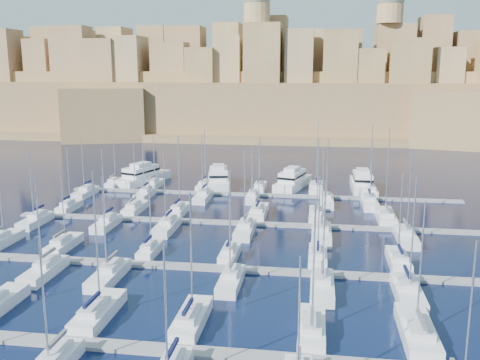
% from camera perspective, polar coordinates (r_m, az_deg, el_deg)
% --- Properties ---
extents(ground, '(600.00, 600.00, 0.00)m').
position_cam_1_polar(ground, '(84.74, -0.31, -6.66)').
color(ground, black).
rests_on(ground, ground).
extents(pontoon_near, '(84.00, 2.00, 0.40)m').
position_cam_1_polar(pontoon_near, '(54.03, -6.01, -17.72)').
color(pontoon_near, slate).
rests_on(pontoon_near, ground).
extents(pontoon_mid_near, '(84.00, 2.00, 0.40)m').
position_cam_1_polar(pontoon_mid_near, '(73.53, -1.74, -9.42)').
color(pontoon_mid_near, slate).
rests_on(pontoon_mid_near, ground).
extents(pontoon_mid_far, '(84.00, 2.00, 0.40)m').
position_cam_1_polar(pontoon_mid_far, '(94.13, 0.61, -4.65)').
color(pontoon_mid_far, slate).
rests_on(pontoon_mid_far, ground).
extents(pontoon_far, '(84.00, 2.00, 0.40)m').
position_cam_1_polar(pontoon_far, '(115.25, 2.08, -1.60)').
color(pontoon_far, slate).
rests_on(pontoon_far, ground).
extents(sailboat_2, '(2.96, 9.85, 16.61)m').
position_cam_1_polar(sailboat_2, '(61.99, -14.90, -13.43)').
color(sailboat_2, silver).
rests_on(sailboat_2, ground).
extents(sailboat_3, '(2.84, 9.47, 14.67)m').
position_cam_1_polar(sailboat_3, '(58.73, -5.24, -14.56)').
color(sailboat_3, silver).
rests_on(sailboat_3, ground).
extents(sailboat_4, '(2.72, 9.06, 14.10)m').
position_cam_1_polar(sailboat_4, '(57.16, 7.67, -15.40)').
color(sailboat_4, silver).
rests_on(sailboat_4, ground).
extents(sailboat_5, '(3.19, 10.63, 14.41)m').
position_cam_1_polar(sailboat_5, '(58.78, 18.39, -15.10)').
color(sailboat_5, silver).
rests_on(sailboat_5, ground).
extents(sailboat_12, '(2.68, 8.94, 15.35)m').
position_cam_1_polar(sailboat_12, '(91.04, -24.08, -5.90)').
color(sailboat_12, silver).
rests_on(sailboat_12, ground).
extents(sailboat_13, '(2.55, 8.50, 12.91)m').
position_cam_1_polar(sailboat_13, '(85.86, -18.28, -6.51)').
color(sailboat_13, silver).
rests_on(sailboat_13, ground).
extents(sailboat_14, '(2.24, 7.47, 11.77)m').
position_cam_1_polar(sailboat_14, '(80.32, -9.54, -7.34)').
color(sailboat_14, silver).
rests_on(sailboat_14, ground).
extents(sailboat_15, '(2.37, 7.90, 13.17)m').
position_cam_1_polar(sailboat_15, '(77.81, -1.08, -7.79)').
color(sailboat_15, silver).
rests_on(sailboat_15, ground).
extents(sailboat_16, '(2.57, 8.57, 12.52)m').
position_cam_1_polar(sailboat_16, '(77.19, 8.28, -8.08)').
color(sailboat_16, silver).
rests_on(sailboat_16, ground).
extents(sailboat_17, '(2.67, 8.90, 13.14)m').
position_cam_1_polar(sailboat_17, '(78.20, 16.54, -8.19)').
color(sailboat_17, silver).
rests_on(sailboat_17, ground).
extents(sailboat_19, '(2.75, 9.17, 13.70)m').
position_cam_1_polar(sailboat_19, '(75.88, -20.13, -9.04)').
color(sailboat_19, silver).
rests_on(sailboat_19, ground).
extents(sailboat_20, '(2.85, 9.48, 14.06)m').
position_cam_1_polar(sailboat_20, '(72.04, -13.81, -9.76)').
color(sailboat_20, silver).
rests_on(sailboat_20, ground).
extents(sailboat_21, '(2.59, 8.65, 13.49)m').
position_cam_1_polar(sailboat_21, '(68.27, -0.99, -10.64)').
color(sailboat_21, silver).
rests_on(sailboat_21, ground).
extents(sailboat_22, '(2.84, 9.48, 14.49)m').
position_cam_1_polar(sailboat_22, '(67.11, 8.75, -11.18)').
color(sailboat_22, silver).
rests_on(sailboat_22, ground).
extents(sailboat_23, '(3.01, 10.05, 15.22)m').
position_cam_1_polar(sailboat_23, '(67.76, 17.47, -11.36)').
color(sailboat_23, silver).
rests_on(sailboat_23, ground).
extents(sailboat_24, '(2.32, 7.73, 12.43)m').
position_cam_1_polar(sailboat_24, '(108.60, -17.75, -2.71)').
color(sailboat_24, silver).
rests_on(sailboat_24, ground).
extents(sailboat_25, '(2.63, 8.76, 13.80)m').
position_cam_1_polar(sailboat_25, '(104.05, -11.15, -2.97)').
color(sailboat_25, silver).
rests_on(sailboat_25, ground).
extents(sailboat_26, '(2.59, 8.64, 14.99)m').
position_cam_1_polar(sailboat_26, '(101.47, -6.53, -3.19)').
color(sailboat_26, silver).
rests_on(sailboat_26, ground).
extents(sailboat_27, '(2.97, 9.91, 14.22)m').
position_cam_1_polar(sailboat_27, '(99.37, 1.98, -3.44)').
color(sailboat_27, silver).
rests_on(sailboat_27, ground).
extents(sailboat_28, '(2.79, 9.31, 14.76)m').
position_cam_1_polar(sailboat_28, '(98.53, 8.19, -3.69)').
color(sailboat_28, silver).
rests_on(sailboat_28, ground).
extents(sailboat_29, '(3.11, 10.35, 16.85)m').
position_cam_1_polar(sailboat_29, '(99.80, 15.26, -3.77)').
color(sailboat_29, silver).
rests_on(sailboat_29, ground).
extents(sailboat_30, '(2.65, 8.82, 12.86)m').
position_cam_1_polar(sailboat_30, '(100.66, -20.96, -4.04)').
color(sailboat_30, silver).
rests_on(sailboat_30, ground).
extents(sailboat_31, '(2.60, 8.67, 14.08)m').
position_cam_1_polar(sailboat_31, '(95.10, -14.04, -4.50)').
color(sailboat_31, silver).
rests_on(sailboat_31, ground).
extents(sailboat_32, '(2.85, 9.49, 13.64)m').
position_cam_1_polar(sailboat_32, '(91.24, -7.82, -4.93)').
color(sailboat_32, silver).
rests_on(sailboat_32, ground).
extents(sailboat_33, '(2.79, 9.31, 14.49)m').
position_cam_1_polar(sailboat_33, '(88.63, 0.54, -5.32)').
color(sailboat_33, silver).
rests_on(sailboat_33, ground).
extents(sailboat_34, '(3.12, 10.41, 15.23)m').
position_cam_1_polar(sailboat_34, '(87.38, 8.68, -5.70)').
color(sailboat_34, silver).
rests_on(sailboat_34, ground).
extents(sailboat_35, '(2.87, 9.56, 14.96)m').
position_cam_1_polar(sailboat_35, '(88.92, 17.29, -5.80)').
color(sailboat_35, silver).
rests_on(sailboat_35, ground).
extents(sailboat_36, '(2.37, 7.89, 12.33)m').
position_cam_1_polar(sailboat_36, '(128.02, -13.23, -0.32)').
color(sailboat_36, silver).
rests_on(sailboat_36, ground).
extents(sailboat_37, '(2.46, 8.19, 12.71)m').
position_cam_1_polar(sailboat_37, '(125.01, -9.14, -0.44)').
color(sailboat_37, silver).
rests_on(sailboat_37, ground).
extents(sailboat_38, '(2.65, 8.82, 13.74)m').
position_cam_1_polar(sailboat_38, '(122.30, -3.79, -0.58)').
color(sailboat_38, silver).
rests_on(sailboat_38, ground).
extents(sailboat_39, '(2.58, 8.61, 12.28)m').
position_cam_1_polar(sailboat_39, '(120.23, 2.09, -0.78)').
color(sailboat_39, silver).
rests_on(sailboat_39, ground).
extents(sailboat_40, '(3.16, 10.53, 16.42)m').
position_cam_1_polar(sailboat_40, '(120.47, 8.15, -0.85)').
color(sailboat_40, silver).
rests_on(sailboat_40, ground).
extents(sailboat_41, '(2.85, 9.50, 15.10)m').
position_cam_1_polar(sailboat_41, '(120.54, 13.67, -1.06)').
color(sailboat_41, silver).
rests_on(sailboat_41, ground).
extents(sailboat_42, '(2.68, 8.93, 13.00)m').
position_cam_1_polar(sailboat_42, '(119.87, -16.15, -1.28)').
color(sailboat_42, silver).
rests_on(sailboat_42, ground).
extents(sailboat_43, '(2.51, 8.37, 12.52)m').
position_cam_1_polar(sailboat_43, '(115.33, -10.11, -1.50)').
color(sailboat_43, silver).
rests_on(sailboat_43, ground).
extents(sailboat_44, '(2.73, 9.10, 14.19)m').
position_cam_1_polar(sailboat_44, '(111.66, -3.95, -1.77)').
color(sailboat_44, silver).
rests_on(sailboat_44, ground).
extents(sailboat_45, '(2.31, 7.69, 11.97)m').
position_cam_1_polar(sailboat_45, '(110.66, 1.30, -1.88)').
color(sailboat_45, silver).
rests_on(sailboat_45, ground).
extents(sailboat_46, '(2.87, 9.55, 13.82)m').
position_cam_1_polar(sailboat_46, '(109.01, 9.17, -2.22)').
color(sailboat_46, silver).
rests_on(sailboat_46, ground).
extents(sailboat_47, '(2.98, 9.92, 13.72)m').
position_cam_1_polar(sailboat_47, '(109.33, 13.65, -2.37)').
color(sailboat_47, silver).
rests_on(sailboat_47, ground).
extents(motor_yacht_a, '(10.02, 17.11, 5.25)m').
position_cam_1_polar(motor_yacht_a, '(130.22, -10.37, 0.45)').
color(motor_yacht_a, silver).
rests_on(motor_yacht_a, ground).
extents(motor_yacht_b, '(7.73, 16.74, 5.25)m').
position_cam_1_polar(motor_yacht_b, '(125.41, -2.31, 0.20)').
color(motor_yacht_b, silver).
rests_on(motor_yacht_b, ground).
extents(motor_yacht_c, '(8.48, 15.93, 5.25)m').
position_cam_1_polar(motor_yacht_c, '(123.04, 5.63, -0.07)').
color(motor_yacht_c, silver).
rests_on(motor_yacht_c, ground).
extents(motor_yacht_d, '(4.63, 15.25, 5.25)m').
position_cam_1_polar(motor_yacht_d, '(123.31, 12.90, -0.28)').
color(motor_yacht_d, silver).
rests_on(motor_yacht_d, ground).
extents(fortified_city, '(460.00, 108.95, 59.52)m').
position_cam_1_polar(fortified_city, '(235.40, 5.39, 8.73)').
color(fortified_city, brown).
rests_on(fortified_city, ground).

